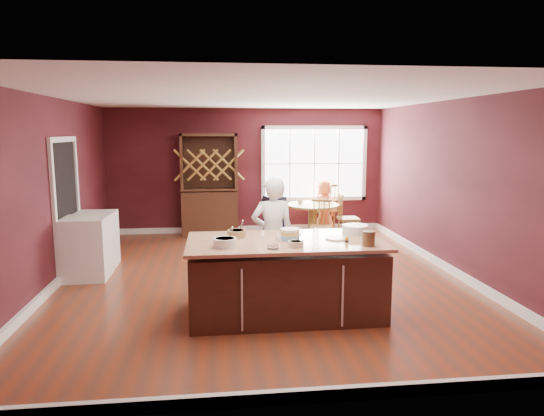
{
  "coord_description": "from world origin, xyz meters",
  "views": [
    {
      "loc": [
        -0.67,
        -7.11,
        2.22
      ],
      "look_at": [
        0.17,
        0.16,
        1.05
      ],
      "focal_mm": 32.0,
      "sensor_mm": 36.0,
      "label": 1
    }
  ],
  "objects_px": {
    "seated_woman": "(324,208)",
    "dryer": "(96,240)",
    "hutch": "(209,185)",
    "washer": "(86,248)",
    "toddler": "(274,199)",
    "chair_south": "(321,225)",
    "baker": "(273,235)",
    "chair_north": "(323,207)",
    "chair_east": "(348,216)",
    "layer_cake": "(290,234)",
    "dining_table": "(313,215)",
    "kitchen_island": "(285,279)",
    "high_chair": "(274,216)"
  },
  "relations": [
    {
      "from": "hutch",
      "to": "washer",
      "type": "distance_m",
      "value": 3.52
    },
    {
      "from": "chair_north",
      "to": "toddler",
      "type": "bearing_deg",
      "value": -4.79
    },
    {
      "from": "washer",
      "to": "dining_table",
      "type": "bearing_deg",
      "value": 28.77
    },
    {
      "from": "hutch",
      "to": "dryer",
      "type": "relative_size",
      "value": 2.38
    },
    {
      "from": "kitchen_island",
      "to": "toddler",
      "type": "height_order",
      "value": "toddler"
    },
    {
      "from": "chair_north",
      "to": "high_chair",
      "type": "height_order",
      "value": "chair_north"
    },
    {
      "from": "chair_east",
      "to": "washer",
      "type": "bearing_deg",
      "value": 113.52
    },
    {
      "from": "chair_north",
      "to": "seated_woman",
      "type": "relative_size",
      "value": 0.91
    },
    {
      "from": "seated_woman",
      "to": "high_chair",
      "type": "bearing_deg",
      "value": -9.66
    },
    {
      "from": "layer_cake",
      "to": "chair_north",
      "type": "relative_size",
      "value": 0.3
    },
    {
      "from": "baker",
      "to": "chair_east",
      "type": "xyz_separation_m",
      "value": [
        1.92,
        3.08,
        -0.32
      ]
    },
    {
      "from": "baker",
      "to": "seated_woman",
      "type": "relative_size",
      "value": 1.36
    },
    {
      "from": "baker",
      "to": "hutch",
      "type": "bearing_deg",
      "value": -79.62
    },
    {
      "from": "dining_table",
      "to": "dryer",
      "type": "height_order",
      "value": "dryer"
    },
    {
      "from": "dining_table",
      "to": "hutch",
      "type": "bearing_deg",
      "value": 159.11
    },
    {
      "from": "chair_east",
      "to": "layer_cake",
      "type": "bearing_deg",
      "value": 153.99
    },
    {
      "from": "hutch",
      "to": "washer",
      "type": "bearing_deg",
      "value": -121.86
    },
    {
      "from": "chair_east",
      "to": "hutch",
      "type": "distance_m",
      "value": 3.0
    },
    {
      "from": "chair_south",
      "to": "high_chair",
      "type": "bearing_deg",
      "value": 139.93
    },
    {
      "from": "layer_cake",
      "to": "chair_north",
      "type": "bearing_deg",
      "value": 72.76
    },
    {
      "from": "baker",
      "to": "layer_cake",
      "type": "height_order",
      "value": "baker"
    },
    {
      "from": "chair_east",
      "to": "washer",
      "type": "xyz_separation_m",
      "value": [
        -4.65,
        -2.12,
        -0.02
      ]
    },
    {
      "from": "toddler",
      "to": "chair_south",
      "type": "bearing_deg",
      "value": -57.95
    },
    {
      "from": "kitchen_island",
      "to": "chair_east",
      "type": "relative_size",
      "value": 2.42
    },
    {
      "from": "seated_woman",
      "to": "dryer",
      "type": "height_order",
      "value": "seated_woman"
    },
    {
      "from": "baker",
      "to": "chair_south",
      "type": "relative_size",
      "value": 1.68
    },
    {
      "from": "seated_woman",
      "to": "high_chair",
      "type": "xyz_separation_m",
      "value": [
        -1.09,
        -0.23,
        -0.12
      ]
    },
    {
      "from": "layer_cake",
      "to": "seated_woman",
      "type": "distance_m",
      "value": 4.62
    },
    {
      "from": "baker",
      "to": "chair_north",
      "type": "distance_m",
      "value": 4.26
    },
    {
      "from": "kitchen_island",
      "to": "chair_east",
      "type": "distance_m",
      "value": 4.3
    },
    {
      "from": "dining_table",
      "to": "high_chair",
      "type": "xyz_separation_m",
      "value": [
        -0.75,
        0.25,
        -0.07
      ]
    },
    {
      "from": "layer_cake",
      "to": "hutch",
      "type": "xyz_separation_m",
      "value": [
        -1.01,
        4.69,
        0.1
      ]
    },
    {
      "from": "baker",
      "to": "toddler",
      "type": "bearing_deg",
      "value": -99.73
    },
    {
      "from": "washer",
      "to": "chair_north",
      "type": "bearing_deg",
      "value": 34.73
    },
    {
      "from": "baker",
      "to": "washer",
      "type": "height_order",
      "value": "baker"
    },
    {
      "from": "seated_woman",
      "to": "hutch",
      "type": "distance_m",
      "value": 2.49
    },
    {
      "from": "kitchen_island",
      "to": "baker",
      "type": "xyz_separation_m",
      "value": [
        -0.06,
        0.8,
        0.37
      ]
    },
    {
      "from": "chair_north",
      "to": "seated_woman",
      "type": "height_order",
      "value": "seated_woman"
    },
    {
      "from": "dining_table",
      "to": "chair_east",
      "type": "bearing_deg",
      "value": -2.12
    },
    {
      "from": "layer_cake",
      "to": "chair_south",
      "type": "height_order",
      "value": "layer_cake"
    },
    {
      "from": "hutch",
      "to": "baker",
      "type": "bearing_deg",
      "value": -77.05
    },
    {
      "from": "baker",
      "to": "washer",
      "type": "relative_size",
      "value": 1.72
    },
    {
      "from": "kitchen_island",
      "to": "high_chair",
      "type": "distance_m",
      "value": 4.18
    },
    {
      "from": "chair_south",
      "to": "dining_table",
      "type": "bearing_deg",
      "value": 104.81
    },
    {
      "from": "chair_south",
      "to": "toddler",
      "type": "bearing_deg",
      "value": 137.59
    },
    {
      "from": "washer",
      "to": "seated_woman",
      "type": "bearing_deg",
      "value": 31.77
    },
    {
      "from": "hutch",
      "to": "washer",
      "type": "height_order",
      "value": "hutch"
    },
    {
      "from": "high_chair",
      "to": "dining_table",
      "type": "bearing_deg",
      "value": -33.02
    },
    {
      "from": "washer",
      "to": "dryer",
      "type": "distance_m",
      "value": 0.64
    },
    {
      "from": "kitchen_island",
      "to": "seated_woman",
      "type": "relative_size",
      "value": 1.99
    }
  ]
}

